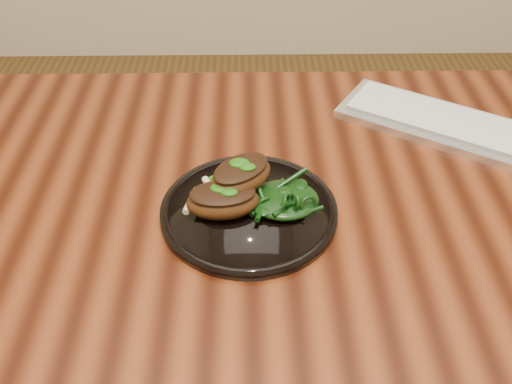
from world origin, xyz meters
The scene contains 7 objects.
desk centered at (0.00, 0.00, 0.67)m, with size 1.60×0.80×0.75m.
plate centered at (-0.12, -0.05, 0.76)m, with size 0.27×0.27×0.02m.
lamb_chop_front centered at (-0.15, -0.06, 0.79)m, with size 0.12×0.08×0.05m.
lamb_chop_back centered at (-0.13, -0.02, 0.81)m, with size 0.12×0.12×0.05m.
herb_smear centered at (-0.15, 0.01, 0.77)m, with size 0.08×0.05×0.00m, color #104A08.
greens_heap centered at (-0.06, -0.05, 0.78)m, with size 0.11×0.10×0.04m.
keyboard centered at (0.28, 0.15, 0.76)m, with size 0.48×0.38×0.02m.
Camera 1 is at (-0.12, -0.69, 1.33)m, focal length 40.00 mm.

